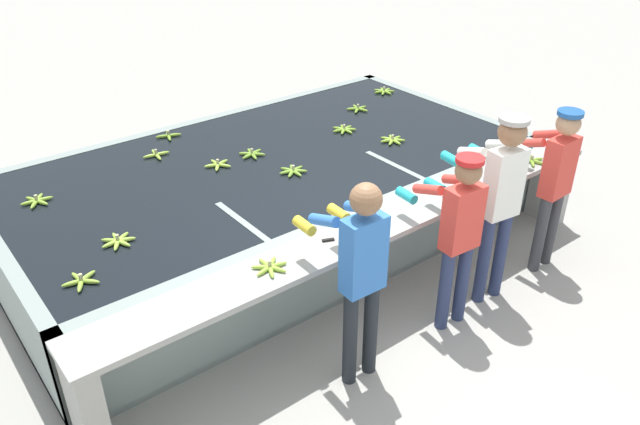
# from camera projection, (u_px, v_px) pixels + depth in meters

# --- Properties ---
(ground_plane) EXTENTS (80.00, 80.00, 0.00)m
(ground_plane) POSITION_uv_depth(u_px,v_px,m) (392.00, 318.00, 5.53)
(ground_plane) COLOR #A3A099
(ground_plane) RESTS_ON ground
(wash_tank) EXTENTS (5.37, 2.86, 0.88)m
(wash_tank) POSITION_uv_depth(u_px,v_px,m) (271.00, 196.00, 6.59)
(wash_tank) COLOR gray
(wash_tank) RESTS_ON ground
(work_ledge) EXTENTS (5.37, 0.45, 0.88)m
(work_ledge) POSITION_uv_depth(u_px,v_px,m) (378.00, 246.00, 5.36)
(work_ledge) COLOR #9E9E99
(work_ledge) RESTS_ON ground
(worker_0) EXTENTS (0.42, 0.72, 1.69)m
(worker_0) POSITION_uv_depth(u_px,v_px,m) (360.00, 266.00, 4.45)
(worker_0) COLOR #1E2328
(worker_0) RESTS_ON ground
(worker_1) EXTENTS (0.44, 0.73, 1.59)m
(worker_1) POSITION_uv_depth(u_px,v_px,m) (458.00, 227.00, 5.04)
(worker_1) COLOR navy
(worker_1) RESTS_ON ground
(worker_2) EXTENTS (0.47, 0.75, 1.77)m
(worker_2) POSITION_uv_depth(u_px,v_px,m) (500.00, 192.00, 5.29)
(worker_2) COLOR navy
(worker_2) RESTS_ON ground
(worker_3) EXTENTS (0.42, 0.72, 1.63)m
(worker_3) POSITION_uv_depth(u_px,v_px,m) (554.00, 176.00, 5.78)
(worker_3) COLOR #38383D
(worker_3) RESTS_ON ground
(banana_bunch_floating_0) EXTENTS (0.28, 0.28, 0.08)m
(banana_bunch_floating_0) POSITION_uv_depth(u_px,v_px,m) (392.00, 140.00, 6.73)
(banana_bunch_floating_0) COLOR #8CB738
(banana_bunch_floating_0) RESTS_ON wash_tank
(banana_bunch_floating_1) EXTENTS (0.28, 0.27, 0.08)m
(banana_bunch_floating_1) POSITION_uv_depth(u_px,v_px,m) (37.00, 201.00, 5.54)
(banana_bunch_floating_1) COLOR #8CB738
(banana_bunch_floating_1) RESTS_ON wash_tank
(banana_bunch_floating_2) EXTENTS (0.28, 0.28, 0.08)m
(banana_bunch_floating_2) POSITION_uv_depth(u_px,v_px,m) (252.00, 154.00, 6.41)
(banana_bunch_floating_2) COLOR #75A333
(banana_bunch_floating_2) RESTS_ON wash_tank
(banana_bunch_floating_3) EXTENTS (0.28, 0.27, 0.08)m
(banana_bunch_floating_3) POSITION_uv_depth(u_px,v_px,m) (344.00, 129.00, 6.99)
(banana_bunch_floating_3) COLOR #7FAD33
(banana_bunch_floating_3) RESTS_ON wash_tank
(banana_bunch_floating_4) EXTENTS (0.28, 0.28, 0.08)m
(banana_bunch_floating_4) POSITION_uv_depth(u_px,v_px,m) (118.00, 241.00, 4.97)
(banana_bunch_floating_4) COLOR #9EC642
(banana_bunch_floating_4) RESTS_ON wash_tank
(banana_bunch_floating_5) EXTENTS (0.28, 0.28, 0.08)m
(banana_bunch_floating_5) POSITION_uv_depth(u_px,v_px,m) (156.00, 155.00, 6.40)
(banana_bunch_floating_5) COLOR #9EC642
(banana_bunch_floating_5) RESTS_ON wash_tank
(banana_bunch_floating_6) EXTENTS (0.28, 0.28, 0.08)m
(banana_bunch_floating_6) POSITION_uv_depth(u_px,v_px,m) (293.00, 171.00, 6.07)
(banana_bunch_floating_6) COLOR #75A333
(banana_bunch_floating_6) RESTS_ON wash_tank
(banana_bunch_floating_7) EXTENTS (0.26, 0.28, 0.08)m
(banana_bunch_floating_7) POSITION_uv_depth(u_px,v_px,m) (358.00, 109.00, 7.56)
(banana_bunch_floating_7) COLOR #7FAD33
(banana_bunch_floating_7) RESTS_ON wash_tank
(banana_bunch_floating_8) EXTENTS (0.28, 0.28, 0.08)m
(banana_bunch_floating_8) POSITION_uv_depth(u_px,v_px,m) (169.00, 135.00, 6.83)
(banana_bunch_floating_8) COLOR #7FAD33
(banana_bunch_floating_8) RESTS_ON wash_tank
(banana_bunch_floating_9) EXTENTS (0.27, 0.27, 0.08)m
(banana_bunch_floating_9) POSITION_uv_depth(u_px,v_px,m) (81.00, 281.00, 4.50)
(banana_bunch_floating_9) COLOR #93BC3D
(banana_bunch_floating_9) RESTS_ON wash_tank
(banana_bunch_floating_10) EXTENTS (0.28, 0.27, 0.08)m
(banana_bunch_floating_10) POSITION_uv_depth(u_px,v_px,m) (384.00, 91.00, 8.12)
(banana_bunch_floating_10) COLOR #7FAD33
(banana_bunch_floating_10) RESTS_ON wash_tank
(banana_bunch_floating_11) EXTENTS (0.28, 0.27, 0.08)m
(banana_bunch_floating_11) POSITION_uv_depth(u_px,v_px,m) (218.00, 165.00, 6.19)
(banana_bunch_floating_11) COLOR #9EC642
(banana_bunch_floating_11) RESTS_ON wash_tank
(banana_bunch_ledge_0) EXTENTS (0.28, 0.28, 0.08)m
(banana_bunch_ledge_0) POSITION_uv_depth(u_px,v_px,m) (532.00, 161.00, 6.26)
(banana_bunch_ledge_0) COLOR #7FAD33
(banana_bunch_ledge_0) RESTS_ON work_ledge
(banana_bunch_ledge_1) EXTENTS (0.28, 0.28, 0.08)m
(banana_bunch_ledge_1) POSITION_uv_depth(u_px,v_px,m) (270.00, 267.00, 4.64)
(banana_bunch_ledge_1) COLOR #93BC3D
(banana_bunch_ledge_1) RESTS_ON work_ledge
(knife_0) EXTENTS (0.33, 0.16, 0.02)m
(knife_0) POSITION_uv_depth(u_px,v_px,m) (337.00, 239.00, 5.00)
(knife_0) COLOR silver
(knife_0) RESTS_ON work_ledge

